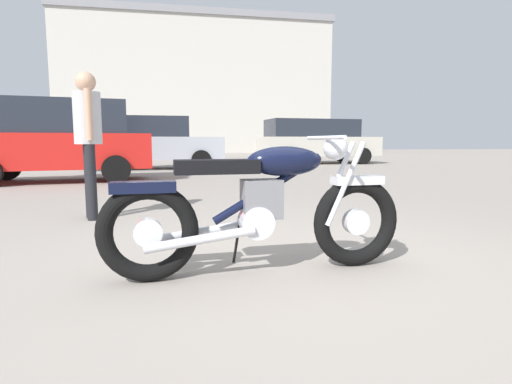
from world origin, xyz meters
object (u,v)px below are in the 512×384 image
vintage_motorcycle (261,208)px  bystander (88,130)px  white_estate_far (62,140)px  pale_sedan_back (157,143)px  blue_hatchback_right (316,140)px

vintage_motorcycle → bystander: 2.81m
vintage_motorcycle → white_estate_far: bearing=110.3°
white_estate_far → pale_sedan_back: white_estate_far is taller
vintage_motorcycle → blue_hatchback_right: 13.91m
bystander → blue_hatchback_right: blue_hatchback_right is taller
white_estate_far → pale_sedan_back: (1.63, 4.06, -0.08)m
pale_sedan_back → blue_hatchback_right: bearing=15.9°
bystander → pale_sedan_back: bearing=-107.7°
white_estate_far → bystander: bearing=99.6°
pale_sedan_back → blue_hatchback_right: size_ratio=0.89×
pale_sedan_back → blue_hatchback_right: blue_hatchback_right is taller
vintage_motorcycle → pale_sedan_back: 11.11m
bystander → white_estate_far: bearing=-88.0°
pale_sedan_back → bystander: bearing=-94.3°
vintage_motorcycle → blue_hatchback_right: size_ratio=0.43×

